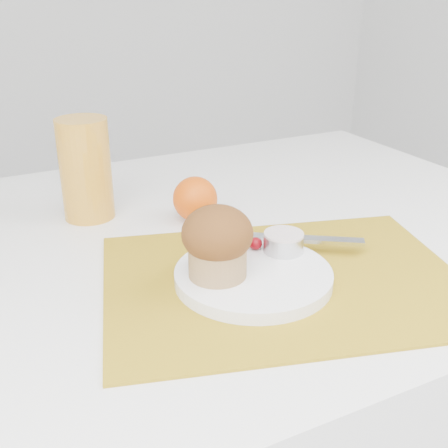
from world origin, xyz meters
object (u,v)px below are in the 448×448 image
juice_glass (86,169)px  muffin (217,241)px  table (187,434)px  plate (253,276)px  orange (195,199)px

juice_glass → muffin: size_ratio=1.77×
table → plate: 0.42m
plate → muffin: 0.07m
table → juice_glass: bearing=125.5°
juice_glass → muffin: 0.31m
table → juice_glass: size_ratio=7.65×
plate → muffin: bearing=168.2°
orange → plate: bearing=-95.1°
orange → muffin: size_ratio=0.78×
orange → juice_glass: (-0.14, 0.09, 0.04)m
table → muffin: 0.47m
plate → orange: bearing=84.9°
plate → juice_glass: (-0.12, 0.30, 0.07)m
orange → juice_glass: size_ratio=0.44×
plate → juice_glass: size_ratio=1.24×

